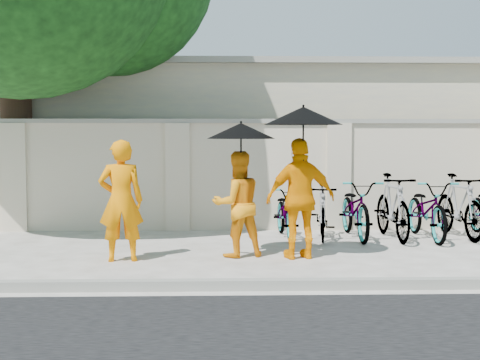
{
  "coord_description": "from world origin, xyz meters",
  "views": [
    {
      "loc": [
        -0.21,
        -9.33,
        1.81
      ],
      "look_at": [
        0.09,
        0.85,
        1.1
      ],
      "focal_mm": 50.0,
      "sensor_mm": 36.0,
      "label": 1
    }
  ],
  "objects": [
    {
      "name": "monk_right",
      "position": [
        0.95,
        0.23,
        0.87
      ],
      "size": [
        1.09,
        0.64,
        1.75
      ],
      "primitive_type": "imported",
      "rotation": [
        0.0,
        0.0,
        3.36
      ],
      "color": "#FF9400",
      "rests_on": "ground"
    },
    {
      "name": "bike_1",
      "position": [
        1.53,
        1.96,
        0.48
      ],
      "size": [
        0.65,
        1.64,
        0.96
      ],
      "primitive_type": "imported",
      "rotation": [
        0.0,
        0.0,
        -0.13
      ],
      "color": "gray",
      "rests_on": "ground"
    },
    {
      "name": "bike_3",
      "position": [
        2.73,
        1.92,
        0.56
      ],
      "size": [
        0.6,
        1.89,
        1.12
      ],
      "primitive_type": "imported",
      "rotation": [
        0.0,
        0.0,
        0.04
      ],
      "color": "gray",
      "rests_on": "ground"
    },
    {
      "name": "bike_4",
      "position": [
        3.33,
        1.92,
        0.51
      ],
      "size": [
        0.71,
        1.95,
        1.02
      ],
      "primitive_type": "imported",
      "rotation": [
        0.0,
        0.0,
        0.02
      ],
      "color": "gray",
      "rests_on": "ground"
    },
    {
      "name": "compound_wall",
      "position": [
        1.0,
        3.2,
        1.0
      ],
      "size": [
        20.0,
        0.3,
        2.0
      ],
      "primitive_type": "cube",
      "color": "beige",
      "rests_on": "ground"
    },
    {
      "name": "parasol_right",
      "position": [
        0.97,
        0.15,
        2.06
      ],
      "size": [
        1.12,
        1.12,
        1.2
      ],
      "color": "black",
      "rests_on": "ground"
    },
    {
      "name": "parasol_center",
      "position": [
        0.09,
        0.32,
        1.85
      ],
      "size": [
        0.99,
        0.99,
        1.08
      ],
      "color": "black",
      "rests_on": "ground"
    },
    {
      "name": "kerb",
      "position": [
        0.0,
        -1.7,
        0.06
      ],
      "size": [
        40.0,
        0.16,
        0.12
      ],
      "primitive_type": "cube",
      "color": "gray",
      "rests_on": "ground"
    },
    {
      "name": "bike_0",
      "position": [
        0.93,
        2.12,
        0.45
      ],
      "size": [
        0.69,
        1.75,
        0.9
      ],
      "primitive_type": "imported",
      "rotation": [
        0.0,
        0.0,
        0.06
      ],
      "color": "gray",
      "rests_on": "ground"
    },
    {
      "name": "ground",
      "position": [
        0.0,
        0.0,
        0.0
      ],
      "size": [
        80.0,
        80.0,
        0.0
      ],
      "primitive_type": "plane",
      "color": "beige"
    },
    {
      "name": "building_behind",
      "position": [
        2.0,
        7.0,
        1.6
      ],
      "size": [
        14.0,
        6.0,
        3.2
      ],
      "primitive_type": "cube",
      "color": "beige",
      "rests_on": "ground"
    },
    {
      "name": "bike_5",
      "position": [
        3.93,
        2.05,
        0.55
      ],
      "size": [
        0.68,
        1.88,
        1.11
      ],
      "primitive_type": "imported",
      "rotation": [
        0.0,
        0.0,
        0.09
      ],
      "color": "gray",
      "rests_on": "ground"
    },
    {
      "name": "monk_center",
      "position": [
        0.04,
        0.4,
        0.78
      ],
      "size": [
        0.9,
        0.79,
        1.55
      ],
      "primitive_type": "imported",
      "rotation": [
        0.0,
        0.0,
        3.45
      ],
      "color": "orange",
      "rests_on": "ground"
    },
    {
      "name": "bike_2",
      "position": [
        2.13,
        2.06,
        0.51
      ],
      "size": [
        0.72,
        1.95,
        1.02
      ],
      "primitive_type": "imported",
      "rotation": [
        0.0,
        0.0,
        0.02
      ],
      "color": "gray",
      "rests_on": "ground"
    },
    {
      "name": "monk_left",
      "position": [
        -1.62,
        0.11,
        0.86
      ],
      "size": [
        0.68,
        0.49,
        1.72
      ],
      "primitive_type": "imported",
      "rotation": [
        0.0,
        0.0,
        3.27
      ],
      "color": "#FF8600",
      "rests_on": "ground"
    }
  ]
}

